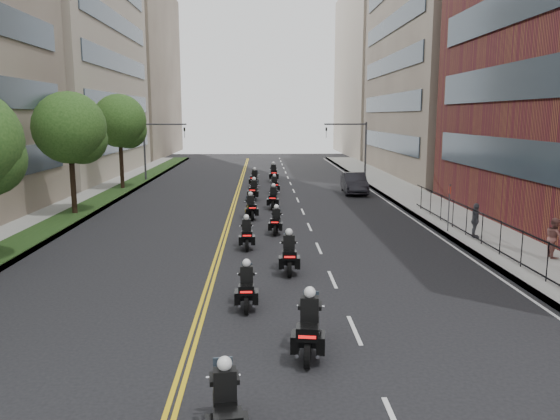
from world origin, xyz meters
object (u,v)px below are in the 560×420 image
Objects in this scene: motorcycle_10 at (254,179)px; motorcycle_1 at (309,329)px; motorcycle_11 at (274,174)px; motorcycle_0 at (226,410)px; motorcycle_6 at (251,208)px; motorcycle_9 at (275,186)px; motorcycle_5 at (276,222)px; motorcycle_2 at (247,288)px; pedestrian_b at (554,238)px; motorcycle_3 at (289,255)px; pedestrian_c at (475,220)px; motorcycle_8 at (254,191)px; motorcycle_4 at (247,235)px; motorcycle_7 at (273,199)px; parked_sedan at (354,183)px.

motorcycle_1 is at bearing -80.00° from motorcycle_10.
motorcycle_10 is 4.06m from motorcycle_11.
motorcycle_0 is at bearing -93.09° from motorcycle_11.
motorcycle_6 is 1.06× the size of motorcycle_9.
motorcycle_10 reaches higher than motorcycle_5.
pedestrian_b reaches higher than motorcycle_2.
motorcycle_3 is 1.13× the size of motorcycle_9.
motorcycle_2 is at bearing 140.83° from pedestrian_c.
motorcycle_0 is 0.99× the size of motorcycle_8.
motorcycle_4 is at bearing 90.96° from motorcycle_2.
motorcycle_10 is (-1.69, 26.82, -0.02)m from motorcycle_3.
pedestrian_c is at bearing -39.91° from motorcycle_7.
motorcycle_8 is (-1.65, 19.09, -0.02)m from motorcycle_3.
motorcycle_2 is at bearing -93.31° from motorcycle_11.
motorcycle_4 is 0.94× the size of motorcycle_7.
motorcycle_0 reaches higher than parked_sedan.
motorcycle_5 is 1.22× the size of pedestrian_b.
parked_sedan is (6.73, 15.03, 0.21)m from motorcycle_5.
motorcycle_3 is 11.67m from motorcycle_6.
motorcycle_0 is 0.99× the size of motorcycle_7.
motorcycle_10 is 24.33m from pedestrian_c.
motorcycle_8 is 1.34× the size of pedestrian_b.
motorcycle_7 is 11.70m from motorcycle_10.
motorcycle_7 is at bearing -131.01° from parked_sedan.
motorcycle_2 is 1.23× the size of pedestrian_c.
motorcycle_3 is at bearing -93.90° from motorcycle_9.
motorcycle_8 is 1.01× the size of motorcycle_10.
motorcycle_1 is 1.06× the size of motorcycle_10.
pedestrian_b is at bearing -14.25° from motorcycle_4.
motorcycle_0 reaches higher than motorcycle_9.
motorcycle_8 is at bearing 50.42° from pedestrian_c.
motorcycle_6 is at bearing -83.20° from motorcycle_10.
motorcycle_3 is (-0.14, 7.69, -0.02)m from motorcycle_1.
motorcycle_2 is 0.96× the size of motorcycle_6.
motorcycle_11 reaches higher than motorcycle_5.
pedestrian_c is (9.62, -17.39, 0.41)m from motorcycle_9.
motorcycle_8 is at bearing -155.91° from parked_sedan.
motorcycle_4 is at bearing 82.98° from motorcycle_0.
motorcycle_1 reaches higher than motorcycle_2.
motorcycle_7 is at bearing 79.71° from motorcycle_0.
motorcycle_11 is (1.68, 34.46, 0.12)m from motorcycle_2.
motorcycle_1 is at bearing -93.65° from motorcycle_9.
motorcycle_9 is (0.27, 7.46, -0.06)m from motorcycle_7.
parked_sedan is (6.42, -0.35, 0.21)m from motorcycle_9.
motorcycle_11 is (0.09, 30.47, 0.05)m from motorcycle_3.
pedestrian_c is at bearing 32.26° from pedestrian_b.
motorcycle_4 is at bearing -83.31° from motorcycle_10.
motorcycle_9 is (1.79, 18.60, -0.02)m from motorcycle_4.
motorcycle_2 is at bearing -110.29° from motorcycle_3.
pedestrian_c is at bearing 30.20° from motorcycle_3.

